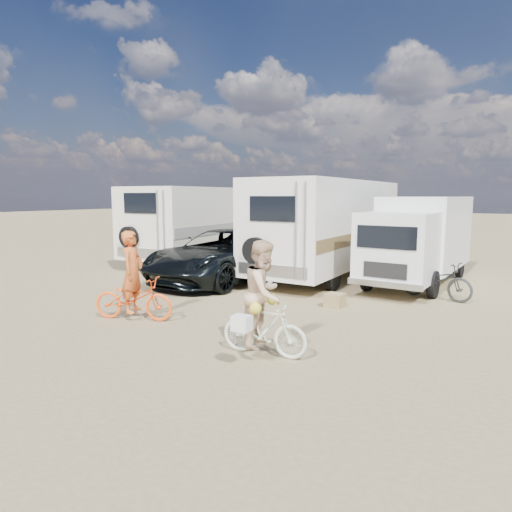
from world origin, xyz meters
The scene contains 12 objects.
ground centered at (0.00, 0.00, 0.00)m, with size 140.00×140.00×0.00m, color #907D56.
rv_main centered at (0.39, 6.53, 1.63)m, with size 2.52×8.08×3.25m, color white, non-canonical shape.
rv_left centered at (-5.44, 7.20, 1.54)m, with size 2.72×8.05×3.07m, color white, non-canonical shape.
box_truck centered at (3.41, 6.47, 1.36)m, with size 2.05×6.25×2.72m, color silver, non-canonical shape.
dark_suv centered at (-2.11, 3.78, 0.83)m, with size 2.75×5.96×1.66m, color black.
bike_man centered at (-1.11, -1.13, 0.48)m, with size 0.64×1.83×0.96m, color #EA4C11.
bike_woman centered at (2.51, -1.57, 0.47)m, with size 0.45×1.58×0.95m, color beige.
rider_man centered at (-1.11, -1.13, 0.91)m, with size 0.66×0.43×1.81m, color #C75422.
rider_woman centered at (2.51, -1.57, 0.92)m, with size 0.89×0.69×1.83m, color #D5AA85.
bike_parked centered at (4.29, 4.54, 0.51)m, with size 0.68×1.94×1.02m, color black.
cooler centered at (-0.69, 4.00, 0.22)m, with size 0.56×0.41×0.45m, color #314E91.
crate centered at (2.32, 2.25, 0.17)m, with size 0.43×0.43×0.34m, color olive.
Camera 1 is at (6.26, -8.01, 2.75)m, focal length 31.31 mm.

